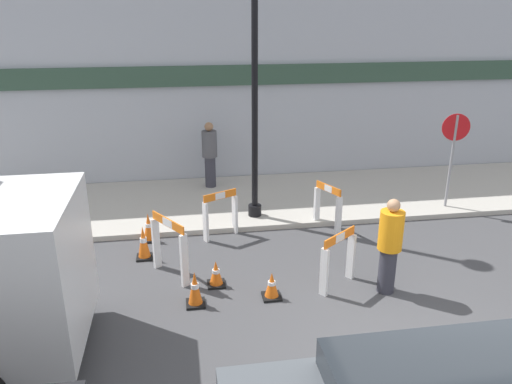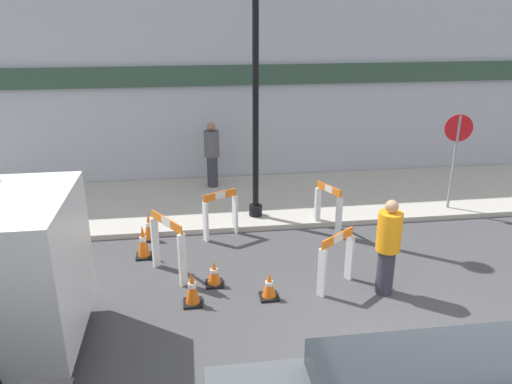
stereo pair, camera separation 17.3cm
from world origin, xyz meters
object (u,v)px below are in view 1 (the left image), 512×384
at_px(stop_sign, 453,145).
at_px(person_pedestrian, 210,153).
at_px(streetlamp_post, 255,40).
at_px(person_worker, 390,244).

distance_m(stop_sign, person_pedestrian, 5.70).
xyz_separation_m(streetlamp_post, person_pedestrian, (-0.82, 2.04, -2.81)).
height_order(streetlamp_post, person_worker, streetlamp_post).
xyz_separation_m(person_worker, person_pedestrian, (-2.49, 5.28, 0.13)).
relative_size(stop_sign, person_worker, 1.32).
xyz_separation_m(streetlamp_post, person_worker, (1.68, -3.24, -2.94)).
height_order(person_worker, person_pedestrian, person_pedestrian).
height_order(streetlamp_post, person_pedestrian, streetlamp_post).
bearing_deg(person_worker, person_pedestrian, -19.28).
bearing_deg(stop_sign, person_pedestrian, -9.37).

